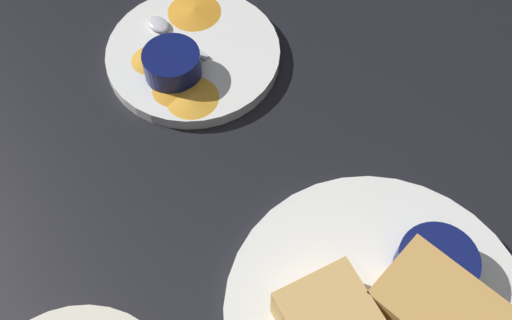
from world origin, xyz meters
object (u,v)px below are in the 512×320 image
Objects in this scene: plate_sandwich_main at (379,314)px; spoon_by_gravy_ramekin at (166,30)px; ramekin_light_gravy at (172,63)px; ramekin_dark_sauce at (436,265)px; sandwich_half_far at (447,319)px; plate_chips_companion at (193,55)px.

plate_sandwich_main is 41.91cm from spoon_by_gravy_ramekin.
ramekin_dark_sauce is at bearing -142.84° from ramekin_light_gravy.
sandwich_half_far is at bearing -148.35° from ramekin_light_gravy.
ramekin_dark_sauce is 0.88× the size of spoon_by_gravy_ramekin.
spoon_by_gravy_ramekin is (3.57, 2.91, 1.16)cm from plate_chips_companion.
ramekin_light_gravy is (31.86, 16.02, 2.57)cm from plate_sandwich_main.
ramekin_light_gravy is at bearing 140.19° from plate_chips_companion.
ramekin_dark_sauce is 42.05cm from spoon_by_gravy_ramekin.
sandwich_half_far is at bearing -114.75° from plate_sandwich_main.
ramekin_dark_sauce is (5.25, -0.86, -0.56)cm from sandwich_half_far.
ramekin_light_gravy is (34.19, 21.08, -0.63)cm from sandwich_half_far.
ramekin_dark_sauce reaches higher than spoon_by_gravy_ramekin.
ramekin_light_gravy reaches higher than spoon_by_gravy_ramekin.
ramekin_light_gravy is 0.78× the size of spoon_by_gravy_ramekin.
ramekin_light_gravy is at bearing 37.16° from ramekin_dark_sauce.
ramekin_light_gravy is (-3.16, 2.64, 2.57)cm from plate_chips_companion.
plate_sandwich_main is 6.42cm from sandwich_half_far.
plate_sandwich_main is at bearing -159.08° from plate_chips_companion.
plate_sandwich_main is 37.49cm from plate_chips_companion.
ramekin_light_gravy is at bearing -177.71° from spoon_by_gravy_ramekin.
plate_chips_companion is (35.02, 13.39, 0.00)cm from plate_sandwich_main.
plate_chips_companion is 2.46× the size of spoon_by_gravy_ramekin.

